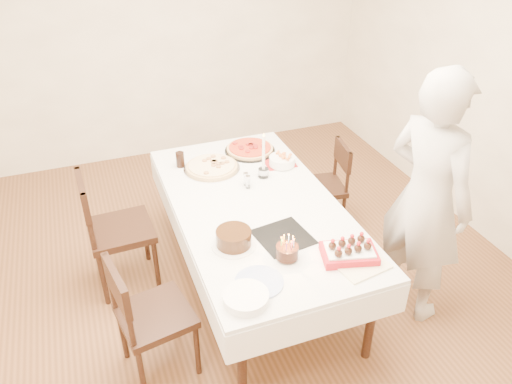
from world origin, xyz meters
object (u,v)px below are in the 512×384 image
object	(u,v)px
chair_right_savory	(321,187)
taper_candle	(264,155)
chair_left_dessert	(155,315)
birthday_cake	(287,248)
pizza_pepperoni	(250,149)
dining_table	(256,245)
pizza_white	(212,167)
cola_glass	(180,160)
strawberry_box	(349,252)
person	(426,199)
chair_left_savory	(121,230)
layer_cake	(234,238)
pasta_bowl	(282,161)

from	to	relation	value
chair_right_savory	taper_candle	world-z (taller)	taper_candle
chair_left_dessert	birthday_cake	distance (m)	0.92
pizza_pepperoni	birthday_cake	world-z (taller)	birthday_cake
dining_table	pizza_white	world-z (taller)	pizza_white
pizza_pepperoni	chair_left_dessert	bearing A→B (deg)	-129.87
dining_table	cola_glass	world-z (taller)	cola_glass
pizza_white	birthday_cake	size ratio (longest dim) A/B	3.15
chair_left_dessert	strawberry_box	size ratio (longest dim) A/B	2.73
taper_candle	person	bearing A→B (deg)	-48.80
chair_left_savory	layer_cake	world-z (taller)	chair_left_savory
chair_left_savory	cola_glass	size ratio (longest dim) A/B	7.87
chair_right_savory	cola_glass	bearing A→B (deg)	179.68
chair_right_savory	chair_left_savory	distance (m)	1.77
dining_table	strawberry_box	size ratio (longest dim) A/B	6.40
pizza_pepperoni	strawberry_box	xyz separation A→B (m)	(0.09, -1.55, 0.02)
strawberry_box	pizza_pepperoni	bearing A→B (deg)	93.44
pizza_pepperoni	birthday_cake	bearing A→B (deg)	-100.72
birthday_cake	layer_cake	bearing A→B (deg)	138.59
chair_right_savory	pizza_white	bearing A→B (deg)	-174.68
person	taper_candle	size ratio (longest dim) A/B	4.84
taper_candle	strawberry_box	xyz separation A→B (m)	(0.14, -1.10, -0.15)
pizza_pepperoni	pasta_bowl	world-z (taller)	pasta_bowl
taper_candle	cola_glass	world-z (taller)	taper_candle
person	chair_right_savory	bearing A→B (deg)	-4.71
chair_right_savory	pizza_white	world-z (taller)	chair_right_savory
dining_table	pasta_bowl	size ratio (longest dim) A/B	10.09
chair_left_savory	strawberry_box	size ratio (longest dim) A/B	2.97
person	pizza_pepperoni	distance (m)	1.58
chair_right_savory	pasta_bowl	size ratio (longest dim) A/B	3.89
chair_right_savory	person	world-z (taller)	person
chair_left_savory	taper_candle	world-z (taller)	taper_candle
dining_table	chair_right_savory	size ratio (longest dim) A/B	2.59
taper_candle	strawberry_box	distance (m)	1.12
layer_cake	strawberry_box	xyz separation A→B (m)	(0.63, -0.36, -0.02)
dining_table	strawberry_box	bearing A→B (deg)	-66.60
person	dining_table	bearing A→B (deg)	45.56
person	birthday_cake	bearing A→B (deg)	78.58
pasta_bowl	layer_cake	size ratio (longest dim) A/B	0.74
strawberry_box	taper_candle	bearing A→B (deg)	97.22
chair_left_dessert	pizza_pepperoni	distance (m)	1.74
chair_right_savory	layer_cake	world-z (taller)	layer_cake
birthday_cake	chair_right_savory	bearing A→B (deg)	53.85
chair_left_savory	birthday_cake	distance (m)	1.41
cola_glass	pasta_bowl	bearing A→B (deg)	-19.25
taper_candle	strawberry_box	bearing A→B (deg)	-82.78
chair_left_dessert	chair_left_savory	bearing A→B (deg)	-94.92
chair_left_savory	person	distance (m)	2.22
chair_left_savory	pasta_bowl	bearing A→B (deg)	-178.89
pizza_pepperoni	cola_glass	distance (m)	0.62
chair_left_savory	layer_cake	bearing A→B (deg)	127.46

